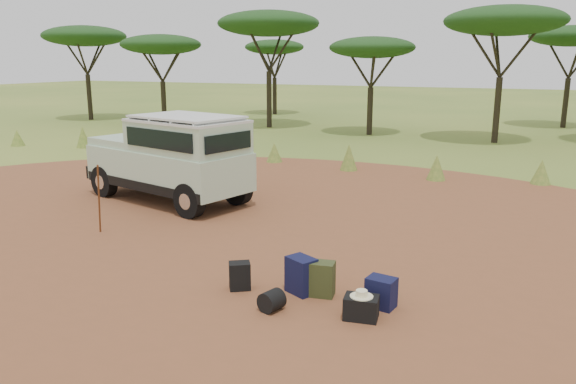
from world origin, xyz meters
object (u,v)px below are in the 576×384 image
at_px(duffel_navy, 381,293).
at_px(hard_case, 361,308).
at_px(backpack_navy, 301,275).
at_px(backpack_olive, 321,279).
at_px(walking_staff, 99,199).
at_px(safari_vehicle, 172,160).
at_px(backpack_black, 240,276).

relative_size(duffel_navy, hard_case, 0.97).
distance_m(backpack_navy, hard_case, 1.27).
bearing_deg(backpack_olive, duffel_navy, -10.57).
bearing_deg(backpack_olive, backpack_navy, 176.75).
bearing_deg(backpack_navy, hard_case, 3.56).
xyz_separation_m(walking_staff, backpack_navy, (5.14, -1.10, -0.48)).
distance_m(safari_vehicle, backpack_navy, 6.93).
distance_m(walking_staff, hard_case, 6.53).
xyz_separation_m(walking_staff, backpack_black, (4.17, -1.38, -0.55)).
bearing_deg(duffel_navy, walking_staff, 179.17).
xyz_separation_m(safari_vehicle, backpack_navy, (5.47, -4.18, -0.82)).
height_order(backpack_navy, backpack_olive, backpack_navy).
xyz_separation_m(safari_vehicle, duffel_navy, (6.78, -4.17, -0.88)).
relative_size(backpack_navy, hard_case, 1.23).
relative_size(backpack_olive, hard_case, 1.16).
bearing_deg(duffel_navy, backpack_navy, -171.01).
xyz_separation_m(walking_staff, duffel_navy, (6.46, -1.09, -0.55)).
relative_size(walking_staff, duffel_navy, 3.40).
relative_size(backpack_navy, duffel_navy, 1.27).
height_order(safari_vehicle, hard_case, safari_vehicle).
height_order(backpack_olive, duffel_navy, backpack_olive).
height_order(backpack_black, hard_case, backpack_black).
bearing_deg(backpack_black, hard_case, -39.38).
bearing_deg(safari_vehicle, backpack_navy, -22.98).
bearing_deg(backpack_black, walking_staff, 128.31).
height_order(safari_vehicle, backpack_olive, safari_vehicle).
height_order(backpack_navy, duffel_navy, backpack_navy).
relative_size(safari_vehicle, backpack_navy, 8.37).
distance_m(backpack_black, backpack_olive, 1.35).
distance_m(walking_staff, backpack_navy, 5.28).
relative_size(backpack_olive, duffel_navy, 1.19).
distance_m(backpack_black, backpack_navy, 1.02).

